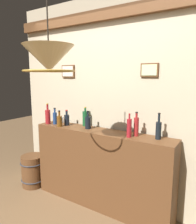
{
  "coord_description": "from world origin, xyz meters",
  "views": [
    {
      "loc": [
        1.38,
        -1.36,
        1.71
      ],
      "look_at": [
        0.0,
        0.8,
        1.27
      ],
      "focal_mm": 33.88,
      "sensor_mm": 36.0,
      "label": 1
    }
  ],
  "objects_px": {
    "liquor_bottle_bourbon": "(55,118)",
    "liquor_bottle_rum": "(88,122)",
    "liquor_bottle_whiskey": "(158,130)",
    "pendant_lamp": "(49,59)",
    "liquor_bottle_port": "(129,128)",
    "wooden_barrel": "(33,170)",
    "liquor_bottle_vodka": "(85,118)",
    "liquor_bottle_tequila": "(48,116)",
    "liquor_bottle_vermouth": "(59,121)",
    "glass_tumbler_rocks": "(61,120)",
    "liquor_bottle_gin": "(67,120)",
    "liquor_bottle_amaro": "(136,126)"
  },
  "relations": [
    {
      "from": "liquor_bottle_gin",
      "to": "pendant_lamp",
      "type": "xyz_separation_m",
      "value": [
        0.6,
        -0.89,
        0.75
      ]
    },
    {
      "from": "liquor_bottle_vodka",
      "to": "liquor_bottle_tequila",
      "type": "bearing_deg",
      "value": -161.17
    },
    {
      "from": "liquor_bottle_vermouth",
      "to": "pendant_lamp",
      "type": "relative_size",
      "value": 0.39
    },
    {
      "from": "liquor_bottle_gin",
      "to": "liquor_bottle_rum",
      "type": "bearing_deg",
      "value": -0.1
    },
    {
      "from": "liquor_bottle_port",
      "to": "glass_tumbler_rocks",
      "type": "distance_m",
      "value": 1.18
    },
    {
      "from": "liquor_bottle_whiskey",
      "to": "wooden_barrel",
      "type": "distance_m",
      "value": 2.1
    },
    {
      "from": "glass_tumbler_rocks",
      "to": "liquor_bottle_gin",
      "type": "bearing_deg",
      "value": -25.14
    },
    {
      "from": "liquor_bottle_rum",
      "to": "liquor_bottle_whiskey",
      "type": "bearing_deg",
      "value": 1.94
    },
    {
      "from": "liquor_bottle_vodka",
      "to": "wooden_barrel",
      "type": "height_order",
      "value": "liquor_bottle_vodka"
    },
    {
      "from": "liquor_bottle_bourbon",
      "to": "liquor_bottle_vodka",
      "type": "bearing_deg",
      "value": 18.44
    },
    {
      "from": "glass_tumbler_rocks",
      "to": "liquor_bottle_port",
      "type": "bearing_deg",
      "value": -7.69
    },
    {
      "from": "liquor_bottle_vermouth",
      "to": "wooden_barrel",
      "type": "height_order",
      "value": "liquor_bottle_vermouth"
    },
    {
      "from": "liquor_bottle_bourbon",
      "to": "wooden_barrel",
      "type": "relative_size",
      "value": 0.49
    },
    {
      "from": "liquor_bottle_vodka",
      "to": "liquor_bottle_bourbon",
      "type": "distance_m",
      "value": 0.46
    },
    {
      "from": "liquor_bottle_whiskey",
      "to": "wooden_barrel",
      "type": "relative_size",
      "value": 0.6
    },
    {
      "from": "pendant_lamp",
      "to": "liquor_bottle_port",
      "type": "bearing_deg",
      "value": 64.66
    },
    {
      "from": "liquor_bottle_gin",
      "to": "liquor_bottle_amaro",
      "type": "height_order",
      "value": "liquor_bottle_amaro"
    },
    {
      "from": "liquor_bottle_bourbon",
      "to": "liquor_bottle_amaro",
      "type": "relative_size",
      "value": 0.84
    },
    {
      "from": "liquor_bottle_vodka",
      "to": "liquor_bottle_gin",
      "type": "bearing_deg",
      "value": -155.74
    },
    {
      "from": "liquor_bottle_amaro",
      "to": "wooden_barrel",
      "type": "xyz_separation_m",
      "value": [
        -1.64,
        -0.16,
        -0.9
      ]
    },
    {
      "from": "liquor_bottle_vermouth",
      "to": "pendant_lamp",
      "type": "height_order",
      "value": "pendant_lamp"
    },
    {
      "from": "liquor_bottle_whiskey",
      "to": "liquor_bottle_amaro",
      "type": "xyz_separation_m",
      "value": [
        -0.26,
        -0.01,
        0.01
      ]
    },
    {
      "from": "liquor_bottle_tequila",
      "to": "liquor_bottle_bourbon",
      "type": "height_order",
      "value": "liquor_bottle_tequila"
    },
    {
      "from": "liquor_bottle_gin",
      "to": "liquor_bottle_whiskey",
      "type": "relative_size",
      "value": 0.75
    },
    {
      "from": "liquor_bottle_bourbon",
      "to": "liquor_bottle_rum",
      "type": "relative_size",
      "value": 0.99
    },
    {
      "from": "liquor_bottle_bourbon",
      "to": "liquor_bottle_amaro",
      "type": "height_order",
      "value": "liquor_bottle_amaro"
    },
    {
      "from": "liquor_bottle_port",
      "to": "liquor_bottle_rum",
      "type": "relative_size",
      "value": 1.15
    },
    {
      "from": "liquor_bottle_gin",
      "to": "pendant_lamp",
      "type": "distance_m",
      "value": 1.31
    },
    {
      "from": "liquor_bottle_port",
      "to": "liquor_bottle_bourbon",
      "type": "distance_m",
      "value": 1.18
    },
    {
      "from": "glass_tumbler_rocks",
      "to": "wooden_barrel",
      "type": "relative_size",
      "value": 0.17
    },
    {
      "from": "liquor_bottle_gin",
      "to": "wooden_barrel",
      "type": "relative_size",
      "value": 0.45
    },
    {
      "from": "liquor_bottle_port",
      "to": "liquor_bottle_vermouth",
      "type": "relative_size",
      "value": 1.22
    },
    {
      "from": "liquor_bottle_tequila",
      "to": "liquor_bottle_whiskey",
      "type": "relative_size",
      "value": 1.01
    },
    {
      "from": "liquor_bottle_bourbon",
      "to": "pendant_lamp",
      "type": "height_order",
      "value": "pendant_lamp"
    },
    {
      "from": "liquor_bottle_port",
      "to": "pendant_lamp",
      "type": "distance_m",
      "value": 1.16
    },
    {
      "from": "liquor_bottle_whiskey",
      "to": "liquor_bottle_rum",
      "type": "xyz_separation_m",
      "value": [
        -0.93,
        -0.03,
        -0.02
      ]
    },
    {
      "from": "liquor_bottle_bourbon",
      "to": "wooden_barrel",
      "type": "distance_m",
      "value": 0.97
    },
    {
      "from": "liquor_bottle_vermouth",
      "to": "wooden_barrel",
      "type": "xyz_separation_m",
      "value": [
        -0.57,
        -0.03,
        -0.86
      ]
    },
    {
      "from": "liquor_bottle_whiskey",
      "to": "liquor_bottle_port",
      "type": "bearing_deg",
      "value": -161.19
    },
    {
      "from": "liquor_bottle_gin",
      "to": "liquor_bottle_rum",
      "type": "relative_size",
      "value": 0.92
    },
    {
      "from": "liquor_bottle_tequila",
      "to": "liquor_bottle_amaro",
      "type": "bearing_deg",
      "value": 4.0
    },
    {
      "from": "wooden_barrel",
      "to": "liquor_bottle_bourbon",
      "type": "bearing_deg",
      "value": 15.06
    },
    {
      "from": "pendant_lamp",
      "to": "liquor_bottle_tequila",
      "type": "bearing_deg",
      "value": 137.54
    },
    {
      "from": "liquor_bottle_vodka",
      "to": "liquor_bottle_whiskey",
      "type": "bearing_deg",
      "value": -4.32
    },
    {
      "from": "liquor_bottle_bourbon",
      "to": "pendant_lamp",
      "type": "xyz_separation_m",
      "value": [
        0.79,
        -0.86,
        0.74
      ]
    },
    {
      "from": "liquor_bottle_gin",
      "to": "wooden_barrel",
      "type": "distance_m",
      "value": 1.06
    },
    {
      "from": "liquor_bottle_port",
      "to": "wooden_barrel",
      "type": "relative_size",
      "value": 0.56
    },
    {
      "from": "pendant_lamp",
      "to": "liquor_bottle_bourbon",
      "type": "bearing_deg",
      "value": 132.7
    },
    {
      "from": "liquor_bottle_whiskey",
      "to": "glass_tumbler_rocks",
      "type": "distance_m",
      "value": 1.48
    },
    {
      "from": "liquor_bottle_port",
      "to": "liquor_bottle_vodka",
      "type": "xyz_separation_m",
      "value": [
        -0.75,
        0.18,
        -0.0
      ]
    }
  ]
}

